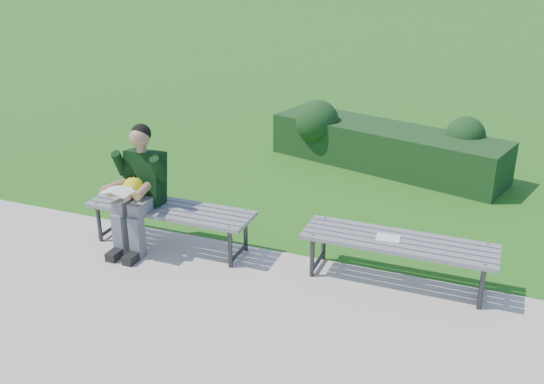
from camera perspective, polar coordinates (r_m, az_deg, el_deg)
ground at (r=6.48m, az=-0.64°, el=-5.52°), size 80.00×80.00×0.00m
walkway at (r=5.14m, az=-8.23°, el=-13.88°), size 30.00×3.50×0.02m
hedge at (r=8.92m, az=10.35°, el=4.54°), size 3.54×1.77×0.90m
bench_left at (r=6.45m, az=-9.57°, el=-1.87°), size 1.80×0.50×0.46m
bench_right at (r=5.81m, az=11.80°, el=-4.91°), size 1.80×0.50×0.46m
seated_boy at (r=6.42m, az=-12.45°, el=0.67°), size 0.56×0.76×1.31m
paper_sheet at (r=5.80m, az=10.87°, el=-4.25°), size 0.23×0.18×0.01m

